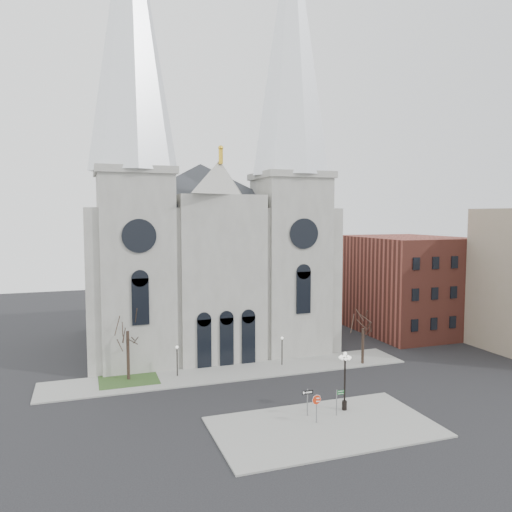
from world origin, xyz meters
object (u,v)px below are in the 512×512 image
object	(u,v)px
globe_lamp	(345,374)
street_name_sign	(337,400)
stop_sign	(317,403)
one_way_sign	(307,398)

from	to	relation	value
globe_lamp	street_name_sign	xyz separation A→B (m)	(-1.17, -0.87, -1.93)
stop_sign	street_name_sign	distance (m)	2.55
stop_sign	globe_lamp	size ratio (longest dim) A/B	0.46
stop_sign	one_way_sign	bearing A→B (deg)	108.94
one_way_sign	stop_sign	bearing A→B (deg)	-87.36
one_way_sign	street_name_sign	bearing A→B (deg)	-17.53
stop_sign	street_name_sign	bearing A→B (deg)	36.07
street_name_sign	stop_sign	bearing A→B (deg)	-161.06
globe_lamp	one_way_sign	xyz separation A→B (m)	(-3.60, -0.07, -1.70)
stop_sign	one_way_sign	size ratio (longest dim) A/B	1.04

